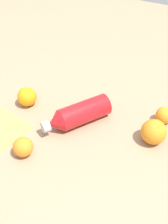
# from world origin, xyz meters

# --- Properties ---
(ground_plane) EXTENTS (2.40, 2.40, 0.00)m
(ground_plane) POSITION_xyz_m (0.00, 0.00, 0.00)
(ground_plane) COLOR #9E7F60
(water_bottle) EXTENTS (0.19, 0.24, 0.08)m
(water_bottle) POSITION_xyz_m (-0.02, -0.03, 0.04)
(water_bottle) COLOR red
(water_bottle) RESTS_ON ground_plane
(orange_0) EXTENTS (0.08, 0.08, 0.08)m
(orange_0) POSITION_xyz_m (0.23, 0.00, 0.04)
(orange_0) COLOR orange
(orange_0) RESTS_ON ground_plane
(orange_1) EXTENTS (0.07, 0.07, 0.07)m
(orange_1) POSITION_xyz_m (-0.24, -0.03, 0.04)
(orange_1) COLOR orange
(orange_1) RESTS_ON ground_plane
(orange_2) EXTENTS (0.06, 0.06, 0.06)m
(orange_2) POSITION_xyz_m (-0.11, -0.23, 0.03)
(orange_2) COLOR orange
(orange_2) RESTS_ON ground_plane
(orange_3) EXTENTS (0.06, 0.06, 0.06)m
(orange_3) POSITION_xyz_m (0.24, 0.11, 0.03)
(orange_3) COLOR orange
(orange_3) RESTS_ON ground_plane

